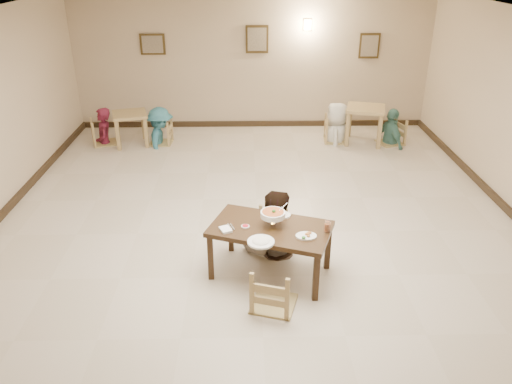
{
  "coord_description": "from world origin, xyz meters",
  "views": [
    {
      "loc": [
        -0.17,
        -6.37,
        3.75
      ],
      "look_at": [
        -0.04,
        -0.29,
        0.81
      ],
      "focal_mm": 35.0,
      "sensor_mm": 36.0,
      "label": 1
    }
  ],
  "objects_px": {
    "main_table": "(270,232)",
    "bg_chair_rr": "(393,120)",
    "main_diner": "(274,192)",
    "bg_diner_b": "(158,108)",
    "bg_chair_rl": "(337,118)",
    "bg_chair_lr": "(159,121)",
    "curry_warmer": "(273,214)",
    "drink_glass": "(327,227)",
    "bg_chair_ll": "(102,121)",
    "chair_near": "(274,268)",
    "bg_diner_a": "(100,108)",
    "bg_diner_d": "(394,109)",
    "bg_table_left": "(130,119)",
    "bg_diner_c": "(338,103)",
    "chair_far": "(269,216)",
    "bg_table_right": "(365,114)"
  },
  "relations": [
    {
      "from": "chair_far",
      "to": "bg_chair_lr",
      "type": "height_order",
      "value": "bg_chair_lr"
    },
    {
      "from": "bg_chair_ll",
      "to": "bg_diner_a",
      "type": "relative_size",
      "value": 0.65
    },
    {
      "from": "chair_near",
      "to": "bg_table_right",
      "type": "bearing_deg",
      "value": -95.53
    },
    {
      "from": "chair_near",
      "to": "curry_warmer",
      "type": "height_order",
      "value": "chair_near"
    },
    {
      "from": "drink_glass",
      "to": "chair_far",
      "type": "bearing_deg",
      "value": 130.03
    },
    {
      "from": "curry_warmer",
      "to": "bg_diner_d",
      "type": "xyz_separation_m",
      "value": [
        2.79,
        4.74,
        -0.08
      ]
    },
    {
      "from": "bg_chair_lr",
      "to": "bg_diner_a",
      "type": "distance_m",
      "value": 1.24
    },
    {
      "from": "bg_chair_rr",
      "to": "bg_table_right",
      "type": "bearing_deg",
      "value": -114.23
    },
    {
      "from": "chair_near",
      "to": "drink_glass",
      "type": "relative_size",
      "value": 7.18
    },
    {
      "from": "drink_glass",
      "to": "bg_diner_b",
      "type": "distance_m",
      "value": 5.74
    },
    {
      "from": "drink_glass",
      "to": "bg_diner_c",
      "type": "distance_m",
      "value": 5.15
    },
    {
      "from": "bg_chair_lr",
      "to": "bg_chair_rr",
      "type": "bearing_deg",
      "value": 92.68
    },
    {
      "from": "bg_diner_a",
      "to": "bg_diner_d",
      "type": "bearing_deg",
      "value": 72.99
    },
    {
      "from": "bg_diner_c",
      "to": "bg_diner_a",
      "type": "bearing_deg",
      "value": -78.75
    },
    {
      "from": "bg_diner_c",
      "to": "chair_far",
      "type": "bearing_deg",
      "value": -10.38
    },
    {
      "from": "bg_diner_b",
      "to": "bg_diner_a",
      "type": "bearing_deg",
      "value": 88.21
    },
    {
      "from": "drink_glass",
      "to": "bg_diner_c",
      "type": "relative_size",
      "value": 0.09
    },
    {
      "from": "main_diner",
      "to": "bg_chair_rr",
      "type": "bearing_deg",
      "value": -126.97
    },
    {
      "from": "main_table",
      "to": "drink_glass",
      "type": "bearing_deg",
      "value": 9.06
    },
    {
      "from": "bg_chair_lr",
      "to": "bg_diner_d",
      "type": "relative_size",
      "value": 0.64
    },
    {
      "from": "bg_diner_a",
      "to": "bg_diner_c",
      "type": "height_order",
      "value": "bg_diner_c"
    },
    {
      "from": "bg_diner_a",
      "to": "bg_diner_d",
      "type": "distance_m",
      "value": 6.16
    },
    {
      "from": "bg_table_right",
      "to": "bg_chair_rl",
      "type": "xyz_separation_m",
      "value": [
        -0.58,
        0.08,
        -0.11
      ]
    },
    {
      "from": "main_table",
      "to": "main_diner",
      "type": "relative_size",
      "value": 0.93
    },
    {
      "from": "bg_table_right",
      "to": "bg_chair_rr",
      "type": "height_order",
      "value": "bg_chair_rr"
    },
    {
      "from": "bg_chair_rl",
      "to": "bg_chair_ll",
      "type": "bearing_deg",
      "value": 94.88
    },
    {
      "from": "curry_warmer",
      "to": "bg_diner_c",
      "type": "xyz_separation_m",
      "value": [
        1.64,
        4.9,
        0.01
      ]
    },
    {
      "from": "main_table",
      "to": "bg_chair_lr",
      "type": "bearing_deg",
      "value": 133.41
    },
    {
      "from": "chair_near",
      "to": "bg_diner_a",
      "type": "bearing_deg",
      "value": -42.18
    },
    {
      "from": "main_diner",
      "to": "bg_table_left",
      "type": "relative_size",
      "value": 2.08
    },
    {
      "from": "chair_near",
      "to": "bg_chair_rl",
      "type": "bearing_deg",
      "value": -89.95
    },
    {
      "from": "bg_diner_a",
      "to": "bg_diner_d",
      "type": "xyz_separation_m",
      "value": [
        6.16,
        -0.12,
        -0.01
      ]
    },
    {
      "from": "chair_far",
      "to": "bg_diner_a",
      "type": "xyz_separation_m",
      "value": [
        -3.35,
        4.22,
        0.3
      ]
    },
    {
      "from": "drink_glass",
      "to": "bg_diner_b",
      "type": "bearing_deg",
      "value": 119.32
    },
    {
      "from": "main_diner",
      "to": "bg_diner_b",
      "type": "distance_m",
      "value": 4.83
    },
    {
      "from": "drink_glass",
      "to": "bg_chair_lr",
      "type": "height_order",
      "value": "bg_chair_lr"
    },
    {
      "from": "bg_chair_rl",
      "to": "chair_far",
      "type": "bearing_deg",
      "value": 163.25
    },
    {
      "from": "curry_warmer",
      "to": "drink_glass",
      "type": "bearing_deg",
      "value": -13.26
    },
    {
      "from": "chair_near",
      "to": "bg_chair_rl",
      "type": "distance_m",
      "value": 5.81
    },
    {
      "from": "bg_chair_rl",
      "to": "bg_chair_lr",
      "type": "bearing_deg",
      "value": 95.15
    },
    {
      "from": "chair_far",
      "to": "bg_chair_rr",
      "type": "distance_m",
      "value": 4.97
    },
    {
      "from": "main_table",
      "to": "bg_diner_a",
      "type": "relative_size",
      "value": 1.06
    },
    {
      "from": "main_table",
      "to": "bg_chair_rr",
      "type": "distance_m",
      "value": 5.54
    },
    {
      "from": "chair_near",
      "to": "bg_chair_ll",
      "type": "relative_size",
      "value": 1.03
    },
    {
      "from": "main_table",
      "to": "bg_diner_d",
      "type": "height_order",
      "value": "bg_diner_d"
    },
    {
      "from": "chair_far",
      "to": "drink_glass",
      "type": "relative_size",
      "value": 6.6
    },
    {
      "from": "chair_far",
      "to": "chair_near",
      "type": "height_order",
      "value": "chair_near"
    },
    {
      "from": "curry_warmer",
      "to": "bg_chair_rr",
      "type": "relative_size",
      "value": 0.33
    },
    {
      "from": "bg_chair_rl",
      "to": "bg_diner_a",
      "type": "bearing_deg",
      "value": 94.88
    },
    {
      "from": "chair_near",
      "to": "bg_table_left",
      "type": "distance_m",
      "value": 6.12
    }
  ]
}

